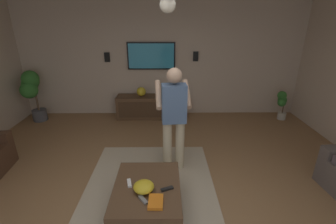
% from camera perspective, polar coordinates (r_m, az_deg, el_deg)
% --- Properties ---
extents(ground_plane, '(8.12, 8.12, 0.00)m').
position_cam_1_polar(ground_plane, '(3.32, -2.25, -21.15)').
color(ground_plane, olive).
extents(wall_back_tv, '(0.10, 6.96, 2.80)m').
position_cam_1_polar(wall_back_tv, '(5.78, -1.62, 12.98)').
color(wall_back_tv, '#BCA893').
rests_on(wall_back_tv, ground).
extents(area_rug, '(2.79, 1.85, 0.01)m').
position_cam_1_polar(area_rug, '(3.35, -4.69, -20.68)').
color(area_rug, tan).
rests_on(area_rug, ground).
extents(coffee_table, '(1.00, 0.80, 0.40)m').
position_cam_1_polar(coffee_table, '(3.01, -5.12, -19.15)').
color(coffee_table, '#513823').
rests_on(coffee_table, ground).
extents(media_console, '(0.45, 1.70, 0.55)m').
position_cam_1_polar(media_console, '(5.74, -3.94, 1.30)').
color(media_console, '#513823').
rests_on(media_console, ground).
extents(tv, '(0.05, 1.13, 0.64)m').
position_cam_1_polar(tv, '(5.69, -4.12, 13.53)').
color(tv, black).
extents(person_standing, '(0.56, 0.57, 1.64)m').
position_cam_1_polar(person_standing, '(3.51, 1.44, -0.57)').
color(person_standing, '#C6B793').
rests_on(person_standing, ground).
extents(potted_plant_tall, '(0.52, 0.46, 1.21)m').
position_cam_1_polar(potted_plant_tall, '(6.24, -30.45, 4.92)').
color(potted_plant_tall, '#4C4C51').
rests_on(potted_plant_tall, ground).
extents(potted_plant_short, '(0.30, 0.28, 0.70)m').
position_cam_1_polar(potted_plant_short, '(6.20, 26.14, 2.10)').
color(potted_plant_short, '#B7B2A8').
rests_on(potted_plant_short, ground).
extents(bowl, '(0.24, 0.24, 0.11)m').
position_cam_1_polar(bowl, '(2.85, -5.97, -17.75)').
color(bowl, gold).
rests_on(bowl, coffee_table).
extents(remote_white, '(0.16, 0.08, 0.02)m').
position_cam_1_polar(remote_white, '(2.99, -9.46, -16.79)').
color(remote_white, white).
rests_on(remote_white, coffee_table).
extents(remote_black, '(0.10, 0.16, 0.02)m').
position_cam_1_polar(remote_black, '(2.87, -0.22, -18.28)').
color(remote_black, black).
rests_on(remote_black, coffee_table).
extents(remote_grey, '(0.15, 0.12, 0.02)m').
position_cam_1_polar(remote_grey, '(2.75, -6.13, -20.59)').
color(remote_grey, slate).
rests_on(remote_grey, coffee_table).
extents(book, '(0.22, 0.17, 0.04)m').
position_cam_1_polar(book, '(2.71, -3.03, -21.10)').
color(book, orange).
rests_on(book, coffee_table).
extents(vase_round, '(0.22, 0.22, 0.22)m').
position_cam_1_polar(vase_round, '(5.65, -6.57, 4.99)').
color(vase_round, gold).
rests_on(vase_round, media_console).
extents(wall_speaker_left, '(0.06, 0.12, 0.22)m').
position_cam_1_polar(wall_speaker_left, '(5.74, 6.78, 13.36)').
color(wall_speaker_left, black).
extents(wall_speaker_right, '(0.06, 0.12, 0.22)m').
position_cam_1_polar(wall_speaker_right, '(5.86, -14.69, 12.85)').
color(wall_speaker_right, black).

